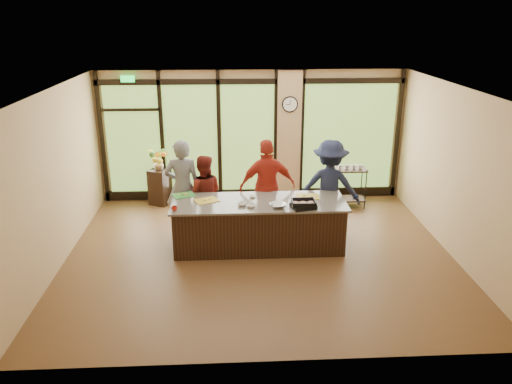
{
  "coord_description": "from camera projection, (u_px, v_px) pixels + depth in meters",
  "views": [
    {
      "loc": [
        -0.5,
        -8.23,
        4.2
      ],
      "look_at": [
        -0.04,
        0.4,
        1.07
      ],
      "focal_mm": 35.0,
      "sensor_mm": 36.0,
      "label": 1
    }
  ],
  "objects": [
    {
      "name": "prep_bowl_far",
      "position": [
        252.0,
        197.0,
        9.35
      ],
      "size": [
        0.16,
        0.16,
        0.03
      ],
      "primitive_type": "imported",
      "rotation": [
        0.0,
        0.0,
        -0.44
      ],
      "color": "silver",
      "rests_on": "countertop"
    },
    {
      "name": "countertop",
      "position": [
        259.0,
        203.0,
        9.16
      ],
      "size": [
        3.2,
        1.1,
        0.04
      ],
      "primitive_type": "cube",
      "color": "#6E665B",
      "rests_on": "island_base"
    },
    {
      "name": "cook_right",
      "position": [
        329.0,
        186.0,
        9.88
      ],
      "size": [
        1.35,
        0.98,
        1.88
      ],
      "primitive_type": "imported",
      "rotation": [
        0.0,
        0.0,
        2.88
      ],
      "color": "#1A203A",
      "rests_on": "floor"
    },
    {
      "name": "flower_stand",
      "position": [
        160.0,
        187.0,
        11.46
      ],
      "size": [
        0.55,
        0.55,
        0.82
      ],
      "primitive_type": "cube",
      "rotation": [
        0.0,
        0.0,
        -0.43
      ],
      "color": "black",
      "rests_on": "floor"
    },
    {
      "name": "wall_clock",
      "position": [
        290.0,
        104.0,
        11.15
      ],
      "size": [
        0.36,
        0.04,
        0.36
      ],
      "color": "black",
      "rests_on": "window_wall"
    },
    {
      "name": "mixing_bowl",
      "position": [
        278.0,
        205.0,
        8.87
      ],
      "size": [
        0.35,
        0.35,
        0.07
      ],
      "primitive_type": "imported",
      "rotation": [
        0.0,
        0.0,
        0.22
      ],
      "color": "silver",
      "rests_on": "countertop"
    },
    {
      "name": "red_ramekin",
      "position": [
        174.0,
        209.0,
        8.71
      ],
      "size": [
        0.13,
        0.13,
        0.08
      ],
      "primitive_type": "imported",
      "rotation": [
        0.0,
        0.0,
        0.4
      ],
      "color": "#AB1B11",
      "rests_on": "countertop"
    },
    {
      "name": "ceiling",
      "position": [
        260.0,
        90.0,
        8.16
      ],
      "size": [
        7.0,
        7.0,
        0.0
      ],
      "primitive_type": "plane",
      "rotation": [
        3.14,
        0.0,
        0.0
      ],
      "color": "silver",
      "rests_on": "back_wall"
    },
    {
      "name": "island_base",
      "position": [
        259.0,
        225.0,
        9.31
      ],
      "size": [
        3.1,
        1.0,
        0.88
      ],
      "primitive_type": "cube",
      "color": "black",
      "rests_on": "floor"
    },
    {
      "name": "cook_midright",
      "position": [
        267.0,
        187.0,
        9.82
      ],
      "size": [
        1.17,
        0.61,
        1.91
      ],
      "primitive_type": "imported",
      "rotation": [
        0.0,
        0.0,
        3.27
      ],
      "color": "#A9281A",
      "rests_on": "floor"
    },
    {
      "name": "flower_vase",
      "position": [
        159.0,
        164.0,
        11.28
      ],
      "size": [
        0.25,
        0.25,
        0.24
      ],
      "primitive_type": "imported",
      "rotation": [
        0.0,
        0.0,
        -0.09
      ],
      "color": "olive",
      "rests_on": "flower_stand"
    },
    {
      "name": "floor",
      "position": [
        259.0,
        254.0,
        9.18
      ],
      "size": [
        7.0,
        7.0,
        0.0
      ],
      "primitive_type": "plane",
      "color": "brown",
      "rests_on": "ground"
    },
    {
      "name": "left_wall",
      "position": [
        55.0,
        180.0,
        8.49
      ],
      "size": [
        0.0,
        6.0,
        6.0
      ],
      "primitive_type": "plane",
      "rotation": [
        1.57,
        0.0,
        1.57
      ],
      "color": "tan",
      "rests_on": "floor"
    },
    {
      "name": "roasting_pan",
      "position": [
        303.0,
        206.0,
        8.84
      ],
      "size": [
        0.48,
        0.42,
        0.07
      ],
      "primitive_type": "cube",
      "rotation": [
        0.0,
        0.0,
        0.26
      ],
      "color": "black",
      "rests_on": "countertop"
    },
    {
      "name": "cutting_board_right",
      "position": [
        308.0,
        197.0,
        9.38
      ],
      "size": [
        0.44,
        0.34,
        0.01
      ],
      "primitive_type": "cube",
      "rotation": [
        0.0,
        0.0,
        -0.05
      ],
      "color": "gold",
      "rests_on": "countertop"
    },
    {
      "name": "cutting_board_left",
      "position": [
        184.0,
        195.0,
        9.45
      ],
      "size": [
        0.49,
        0.43,
        0.01
      ],
      "primitive_type": "cube",
      "rotation": [
        0.0,
        0.0,
        0.39
      ],
      "color": "green",
      "rests_on": "countertop"
    },
    {
      "name": "cook_left",
      "position": [
        183.0,
        187.0,
        9.8
      ],
      "size": [
        0.71,
        0.47,
        1.91
      ],
      "primitive_type": "imported",
      "rotation": [
        0.0,
        0.0,
        3.12
      ],
      "color": "slate",
      "rests_on": "floor"
    },
    {
      "name": "cook_midleft",
      "position": [
        204.0,
        194.0,
        9.88
      ],
      "size": [
        0.79,
        0.62,
        1.59
      ],
      "primitive_type": "imported",
      "rotation": [
        0.0,
        0.0,
        3.12
      ],
      "color": "maroon",
      "rests_on": "floor"
    },
    {
      "name": "right_wall",
      "position": [
        456.0,
        173.0,
        8.85
      ],
      "size": [
        0.0,
        6.0,
        6.0
      ],
      "primitive_type": "plane",
      "rotation": [
        1.57,
        0.0,
        -1.57
      ],
      "color": "tan",
      "rests_on": "floor"
    },
    {
      "name": "cutting_board_center",
      "position": [
        207.0,
        200.0,
        9.18
      ],
      "size": [
        0.51,
        0.46,
        0.01
      ],
      "primitive_type": "cube",
      "rotation": [
        0.0,
        0.0,
        0.44
      ],
      "color": "gold",
      "rests_on": "countertop"
    },
    {
      "name": "bar_cart",
      "position": [
        349.0,
        182.0,
        11.23
      ],
      "size": [
        0.73,
        0.43,
        0.99
      ],
      "rotation": [
        0.0,
        0.0,
        -0.02
      ],
      "color": "black",
      "rests_on": "floor"
    },
    {
      "name": "prep_bowl_near",
      "position": [
        242.0,
        204.0,
        8.95
      ],
      "size": [
        0.17,
        0.17,
        0.05
      ],
      "primitive_type": "imported",
      "rotation": [
        0.0,
        0.0,
        0.04
      ],
      "color": "silver",
      "rests_on": "countertop"
    },
    {
      "name": "back_wall",
      "position": [
        252.0,
        136.0,
        11.49
      ],
      "size": [
        7.0,
        0.0,
        7.0
      ],
      "primitive_type": "plane",
      "rotation": [
        1.57,
        0.0,
        0.0
      ],
      "color": "tan",
      "rests_on": "floor"
    },
    {
      "name": "prep_bowl_mid",
      "position": [
        251.0,
        206.0,
        8.87
      ],
      "size": [
        0.17,
        0.17,
        0.05
      ],
      "primitive_type": "imported",
      "rotation": [
        0.0,
        0.0,
        0.21
      ],
      "color": "silver",
      "rests_on": "countertop"
    },
    {
      "name": "window_wall",
      "position": [
        259.0,
        141.0,
        11.49
      ],
      "size": [
        6.9,
        0.12,
        3.0
      ],
      "color": "tan",
      "rests_on": "floor"
    }
  ]
}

